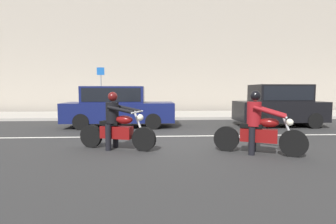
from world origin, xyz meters
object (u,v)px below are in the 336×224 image
at_px(motorcycle_with_rider_crimson, 258,128).
at_px(pedestrian_bystander, 126,99).
at_px(motorcycle_with_rider_black_leather, 116,126).
at_px(street_sign_post, 101,86).
at_px(parked_hatchback_black, 279,105).
at_px(parked_sedan_navy, 118,106).

distance_m(motorcycle_with_rider_crimson, pedestrian_bystander, 9.79).
bearing_deg(pedestrian_bystander, motorcycle_with_rider_black_leather, -86.28).
height_order(motorcycle_with_rider_crimson, street_sign_post, street_sign_post).
bearing_deg(parked_hatchback_black, street_sign_post, 150.25).
relative_size(motorcycle_with_rider_crimson, parked_sedan_navy, 0.44).
bearing_deg(pedestrian_bystander, parked_sedan_navy, -89.84).
xyz_separation_m(street_sign_post, pedestrian_bystander, (1.55, -0.86, -0.73)).
relative_size(motorcycle_with_rider_crimson, parked_hatchback_black, 0.56).
xyz_separation_m(motorcycle_with_rider_black_leather, street_sign_post, (-2.08, 9.03, 1.19)).
relative_size(motorcycle_with_rider_black_leather, street_sign_post, 0.75).
bearing_deg(pedestrian_bystander, parked_hatchback_black, -29.94).
distance_m(street_sign_post, pedestrian_bystander, 1.92).
relative_size(motorcycle_with_rider_black_leather, motorcycle_with_rider_crimson, 1.02).
xyz_separation_m(motorcycle_with_rider_black_leather, parked_sedan_navy, (-0.52, 4.37, 0.26)).
distance_m(motorcycle_with_rider_black_leather, pedestrian_bystander, 8.20).
bearing_deg(parked_hatchback_black, pedestrian_bystander, 150.06).
distance_m(motorcycle_with_rider_crimson, street_sign_post, 11.32).
distance_m(motorcycle_with_rider_black_leather, parked_sedan_navy, 4.41).
height_order(parked_hatchback_black, street_sign_post, street_sign_post).
relative_size(parked_hatchback_black, pedestrian_bystander, 2.24).
bearing_deg(street_sign_post, parked_sedan_navy, -71.47).
bearing_deg(street_sign_post, motorcycle_with_rider_black_leather, -77.00).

